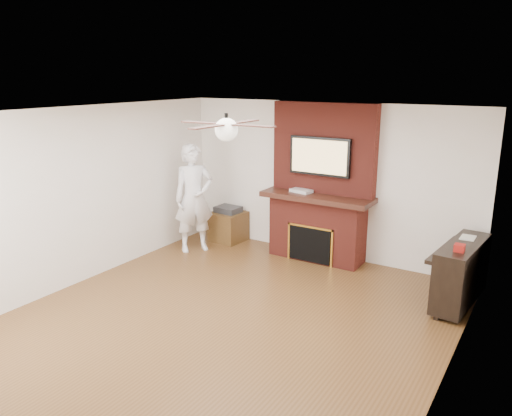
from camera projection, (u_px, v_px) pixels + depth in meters
The scene contains 12 objects.
room_shell at pixel (228, 222), 5.80m from camera, with size 5.36×5.86×2.86m.
fireplace at pixel (320, 198), 7.96m from camera, with size 1.78×0.64×2.50m.
tv at pixel (320, 156), 7.74m from camera, with size 1.00×0.08×0.60m.
ceiling_fan at pixel (226, 129), 5.52m from camera, with size 1.21×1.21×0.31m.
person at pixel (194, 198), 8.32m from camera, with size 0.67×0.45×1.82m, color white.
side_table at pixel (228, 225), 8.97m from camera, with size 0.58×0.58×0.63m.
piano at pixel (460, 272), 6.42m from camera, with size 0.59×1.32×0.93m.
cable_box at pixel (301, 191), 7.99m from camera, with size 0.35×0.20×0.05m, color silver.
candle_orange at pixel (298, 255), 8.12m from camera, with size 0.07×0.07×0.13m, color #D14C18.
candle_green at pixel (315, 259), 8.03m from camera, with size 0.07×0.07×0.08m, color #36742E.
candle_cream at pixel (313, 257), 8.02m from camera, with size 0.09×0.09×0.13m, color beige.
candle_blue at pixel (323, 261), 7.93m from camera, with size 0.05×0.05×0.07m, color #2D6A89.
Camera 1 is at (3.21, -4.55, 2.92)m, focal length 35.00 mm.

